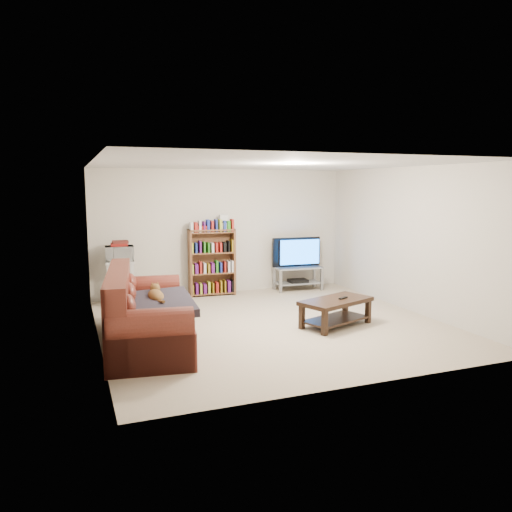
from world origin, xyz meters
name	(u,v)px	position (x,y,z in m)	size (l,w,h in m)	color
floor	(271,324)	(0.00, 0.00, 0.00)	(5.00, 5.00, 0.00)	#C1AC8F
ceiling	(272,164)	(0.00, 0.00, 2.40)	(5.00, 5.00, 0.00)	white
wall_back	(223,232)	(0.00, 2.50, 1.20)	(5.00, 5.00, 0.00)	beige
wall_front	(366,273)	(0.00, -2.50, 1.20)	(5.00, 5.00, 0.00)	beige
wall_left	(96,254)	(-2.50, 0.00, 1.20)	(5.00, 5.00, 0.00)	beige
wall_right	(411,239)	(2.50, 0.00, 1.20)	(5.00, 5.00, 0.00)	beige
sofa	(142,319)	(-1.97, -0.30, 0.34)	(1.31, 2.45, 1.00)	#5F2218
blanket	(157,304)	(-1.80, -0.48, 0.58)	(0.90, 1.17, 0.10)	#27222B
cat	(156,296)	(-1.78, -0.27, 0.64)	(0.26, 0.64, 0.19)	brown
coffee_table	(336,307)	(0.87, -0.41, 0.28)	(1.25, 0.92, 0.41)	black
remote	(343,298)	(0.98, -0.42, 0.42)	(0.18, 0.05, 0.02)	black
tv_stand	(298,274)	(1.47, 2.15, 0.32)	(0.96, 0.47, 0.47)	#999EA3
television	(298,252)	(1.47, 2.15, 0.76)	(1.02, 0.13, 0.59)	black
dvd_player	(298,281)	(1.47, 2.15, 0.19)	(0.38, 0.26, 0.06)	black
bookshelf	(212,261)	(-0.28, 2.30, 0.66)	(0.90, 0.33, 1.27)	brown
shelf_clutter	(216,223)	(-0.18, 2.31, 1.38)	(0.65, 0.21, 0.28)	silver
microwave_stand	(120,277)	(-2.00, 2.15, 0.50)	(0.50, 0.38, 0.78)	silver
microwave	(119,254)	(-2.00, 2.15, 0.91)	(0.48, 0.32, 0.26)	silver
game_boxes	(119,245)	(-2.00, 2.15, 1.07)	(0.28, 0.25, 0.05)	maroon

